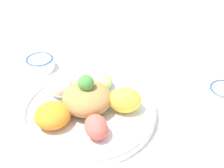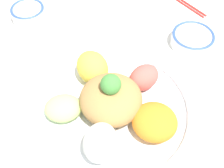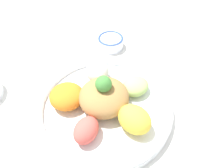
# 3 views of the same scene
# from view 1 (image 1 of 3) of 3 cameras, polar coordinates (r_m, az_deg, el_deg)

# --- Properties ---
(ground_plane) EXTENTS (2.40, 2.40, 0.00)m
(ground_plane) POSITION_cam_1_polar(r_m,az_deg,el_deg) (0.78, -2.63, -7.27)
(ground_plane) COLOR white
(salad_platter) EXTENTS (0.34, 0.34, 0.12)m
(salad_platter) POSITION_cam_1_polar(r_m,az_deg,el_deg) (0.78, -4.64, -4.10)
(salad_platter) COLOR white
(salad_platter) RESTS_ON ground_plane
(sauce_bowl_red) EXTENTS (0.09, 0.09, 0.04)m
(sauce_bowl_red) POSITION_cam_1_polar(r_m,az_deg,el_deg) (0.98, -13.01, 3.75)
(sauce_bowl_red) COLOR white
(sauce_bowl_red) RESTS_ON ground_plane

